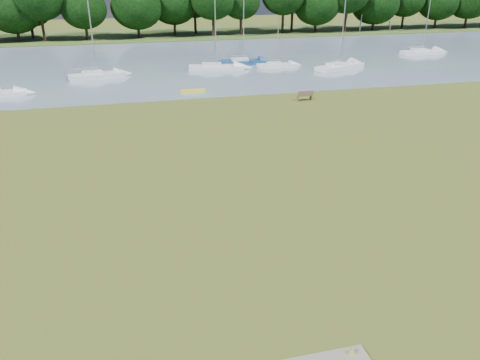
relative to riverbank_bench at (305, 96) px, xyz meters
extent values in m
plane|color=olive|center=(-12.20, -18.77, -0.50)|extent=(220.00, 220.00, 0.00)
cube|color=slate|center=(-12.20, 23.23, -0.50)|extent=(220.00, 40.00, 0.10)
cube|color=#4C6626|center=(-12.20, 53.23, -0.50)|extent=(220.00, 20.00, 0.40)
cube|color=brown|center=(-0.70, 0.05, -0.25)|extent=(0.10, 0.48, 0.49)
cube|color=brown|center=(0.69, 0.10, -0.25)|extent=(0.10, 0.48, 0.49)
cube|color=brown|center=(0.00, 0.07, -0.01)|extent=(1.62, 0.54, 0.05)
cube|color=brown|center=(0.01, -0.14, 0.25)|extent=(1.61, 0.11, 0.48)
cube|color=yellow|center=(-10.10, 5.84, -0.32)|extent=(2.59, 0.67, 0.26)
cylinder|color=black|center=(-35.20, 49.23, 1.64)|extent=(0.51, 0.51, 3.88)
ellipsoid|color=black|center=(-35.20, 49.23, 6.38)|extent=(7.11, 7.11, 6.05)
cylinder|color=black|center=(-28.20, 49.23, 1.79)|extent=(0.51, 0.51, 4.17)
cylinder|color=black|center=(-21.20, 49.23, 1.35)|extent=(0.51, 0.51, 3.29)
ellipsoid|color=black|center=(-21.20, 49.23, 5.37)|extent=(9.15, 9.15, 7.77)
cylinder|color=black|center=(-14.20, 49.23, 1.50)|extent=(0.51, 0.51, 3.59)
ellipsoid|color=black|center=(-14.20, 49.23, 5.88)|extent=(7.11, 7.11, 6.05)
cylinder|color=black|center=(-7.20, 49.23, 1.64)|extent=(0.51, 0.51, 3.88)
cylinder|color=black|center=(-0.20, 49.23, 1.79)|extent=(0.51, 0.51, 4.17)
cylinder|color=black|center=(6.80, 49.23, 1.35)|extent=(0.51, 0.51, 3.29)
ellipsoid|color=black|center=(6.80, 49.23, 5.37)|extent=(7.11, 7.11, 6.05)
cylinder|color=black|center=(13.80, 49.23, 1.50)|extent=(0.51, 0.51, 3.59)
ellipsoid|color=black|center=(13.80, 49.23, 5.88)|extent=(8.13, 8.13, 6.91)
cylinder|color=black|center=(20.80, 49.23, 1.64)|extent=(0.51, 0.51, 3.88)
cylinder|color=black|center=(27.80, 49.23, 1.79)|extent=(0.51, 0.51, 4.17)
cylinder|color=black|center=(34.80, 49.23, 1.35)|extent=(0.51, 0.51, 3.29)
ellipsoid|color=black|center=(34.80, 49.23, 5.37)|extent=(8.13, 8.13, 6.91)
cylinder|color=black|center=(41.80, 49.23, 1.50)|extent=(0.51, 0.51, 3.59)
cylinder|color=black|center=(48.80, 49.23, 1.64)|extent=(0.51, 0.51, 3.88)
cylinder|color=black|center=(55.80, 49.23, 1.79)|extent=(0.51, 0.51, 4.17)
cube|color=silver|center=(2.67, 16.75, -0.15)|extent=(5.26, 1.68, 0.60)
cube|color=silver|center=(2.25, 16.77, 0.22)|extent=(1.87, 1.22, 0.39)
cylinder|color=#A5A8AD|center=(2.67, 16.75, 2.87)|extent=(0.10, 0.10, 5.77)
cube|color=silver|center=(27.22, 21.37, -0.10)|extent=(6.61, 1.86, 0.69)
cube|color=silver|center=(26.70, 21.37, 0.32)|extent=(2.32, 1.46, 0.44)
cylinder|color=#A5A8AD|center=(27.22, 21.37, 4.20)|extent=(0.12, 0.12, 8.31)
cube|color=silver|center=(-5.36, 17.09, -0.09)|extent=(7.16, 3.23, 0.72)
cube|color=silver|center=(-5.90, 17.19, 0.35)|extent=(2.67, 1.96, 0.46)
cylinder|color=#A5A8AD|center=(-5.36, 17.09, 4.37)|extent=(0.12, 0.12, 8.61)
cube|color=silver|center=(10.09, 13.63, -0.08)|extent=(7.42, 4.69, 0.74)
cube|color=silver|center=(9.56, 13.40, 0.38)|extent=(2.94, 2.45, 0.48)
cylinder|color=#A5A8AD|center=(10.09, 13.63, 4.77)|extent=(0.13, 0.13, 9.38)
cube|color=silver|center=(-19.96, 15.49, -0.05)|extent=(6.53, 3.06, 0.79)
cube|color=silver|center=(-20.45, 15.38, 0.42)|extent=(2.45, 1.82, 0.50)
cylinder|color=#A5A8AD|center=(-19.96, 15.49, 4.36)|extent=(0.13, 0.13, 8.48)
cube|color=navy|center=(-1.05, 19.85, -0.08)|extent=(6.61, 2.27, 0.74)
cube|color=silver|center=(-1.57, 19.89, 0.37)|extent=(2.37, 1.58, 0.48)
cylinder|color=#A5A8AD|center=(-1.05, 19.85, 4.17)|extent=(0.13, 0.13, 8.18)
camera|label=1|loc=(-17.04, -41.95, 11.20)|focal=35.00mm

